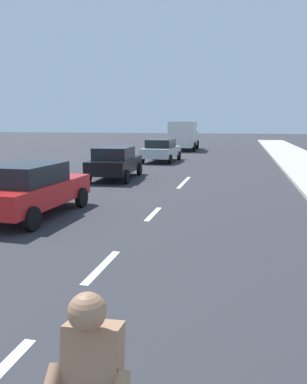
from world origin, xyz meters
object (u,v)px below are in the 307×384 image
Objects in this scene: parked_car_red at (30,188)px; parked_car_silver at (161,150)px; parked_car_black at (115,162)px; delivery_truck at (184,135)px.

parked_car_silver is at bearing 90.19° from parked_car_red.
parked_car_black is 0.70× the size of delivery_truck.
parked_car_red is at bearing -89.98° from parked_car_silver.
parked_car_red is 28.44m from delivery_truck.
delivery_truck is (0.37, 28.43, 0.66)m from parked_car_red.
parked_car_red is 7.90m from parked_car_black.
parked_car_red is 0.69× the size of delivery_truck.
parked_car_black is at bearing -93.13° from delivery_truck.
parked_car_silver is at bearing -91.42° from delivery_truck.
parked_car_black is at bearing -91.57° from parked_car_silver.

